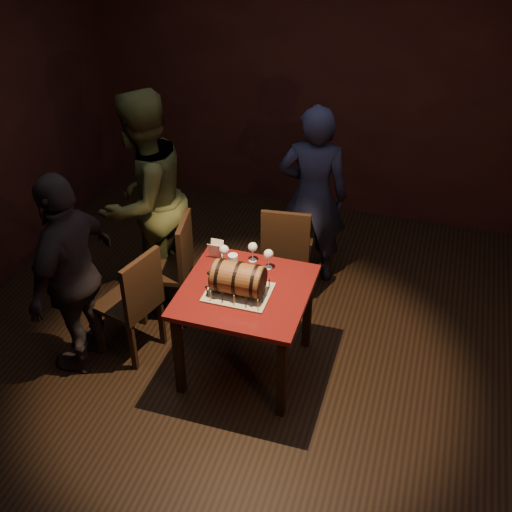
# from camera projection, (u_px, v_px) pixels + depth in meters

# --- Properties ---
(room_shell) EXTENTS (5.04, 5.04, 2.80)m
(room_shell) POSITION_uv_depth(u_px,v_px,m) (261.00, 205.00, 4.22)
(room_shell) COLOR black
(room_shell) RESTS_ON ground
(pub_table) EXTENTS (0.90, 0.90, 0.75)m
(pub_table) POSITION_uv_depth(u_px,v_px,m) (246.00, 301.00, 4.60)
(pub_table) COLOR #470B0C
(pub_table) RESTS_ON ground
(cake_board) EXTENTS (0.45, 0.35, 0.01)m
(cake_board) POSITION_uv_depth(u_px,v_px,m) (238.00, 292.00, 4.50)
(cake_board) COLOR gray
(cake_board) RESTS_ON pub_table
(barrel_cake) EXTENTS (0.41, 0.24, 0.24)m
(barrel_cake) POSITION_uv_depth(u_px,v_px,m) (238.00, 279.00, 4.43)
(barrel_cake) COLOR brown
(barrel_cake) RESTS_ON cake_board
(birthday_candles) EXTENTS (0.40, 0.30, 0.09)m
(birthday_candles) POSITION_uv_depth(u_px,v_px,m) (238.00, 287.00, 4.48)
(birthday_candles) COLOR #D8C981
(birthday_candles) RESTS_ON cake_board
(wine_glass_left) EXTENTS (0.07, 0.07, 0.16)m
(wine_glass_left) POSITION_uv_depth(u_px,v_px,m) (224.00, 251.00, 4.73)
(wine_glass_left) COLOR silver
(wine_glass_left) RESTS_ON pub_table
(wine_glass_mid) EXTENTS (0.07, 0.07, 0.16)m
(wine_glass_mid) POSITION_uv_depth(u_px,v_px,m) (253.00, 248.00, 4.76)
(wine_glass_mid) COLOR silver
(wine_glass_mid) RESTS_ON pub_table
(wine_glass_right) EXTENTS (0.07, 0.07, 0.16)m
(wine_glass_right) POSITION_uv_depth(u_px,v_px,m) (269.00, 255.00, 4.69)
(wine_glass_right) COLOR silver
(wine_glass_right) RESTS_ON pub_table
(pint_of_ale) EXTENTS (0.07, 0.07, 0.15)m
(pint_of_ale) POSITION_uv_depth(u_px,v_px,m) (233.00, 264.00, 4.67)
(pint_of_ale) COLOR silver
(pint_of_ale) RESTS_ON pub_table
(menu_card) EXTENTS (0.10, 0.05, 0.13)m
(menu_card) POSITION_uv_depth(u_px,v_px,m) (216.00, 250.00, 4.84)
(menu_card) COLOR white
(menu_card) RESTS_ON pub_table
(chair_back) EXTENTS (0.45, 0.45, 0.93)m
(chair_back) POSITION_uv_depth(u_px,v_px,m) (286.00, 249.00, 5.37)
(chair_back) COLOR black
(chair_back) RESTS_ON ground
(chair_left_rear) EXTENTS (0.47, 0.47, 0.93)m
(chair_left_rear) POSITION_uv_depth(u_px,v_px,m) (174.00, 263.00, 5.20)
(chair_left_rear) COLOR black
(chair_left_rear) RESTS_ON ground
(chair_left_front) EXTENTS (0.49, 0.49, 0.93)m
(chair_left_front) POSITION_uv_depth(u_px,v_px,m) (135.00, 299.00, 4.81)
(chair_left_front) COLOR black
(chair_left_front) RESTS_ON ground
(person_back) EXTENTS (0.65, 0.47, 1.65)m
(person_back) POSITION_uv_depth(u_px,v_px,m) (313.00, 197.00, 5.49)
(person_back) COLOR #1A1C35
(person_back) RESTS_ON ground
(person_left_rear) EXTENTS (0.93, 1.06, 1.85)m
(person_left_rear) POSITION_uv_depth(u_px,v_px,m) (144.00, 200.00, 5.23)
(person_left_rear) COLOR #3B3E1F
(person_left_rear) RESTS_ON ground
(person_left_front) EXTENTS (0.43, 0.96, 1.62)m
(person_left_front) POSITION_uv_depth(u_px,v_px,m) (73.00, 275.00, 4.58)
(person_left_front) COLOR black
(person_left_front) RESTS_ON ground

